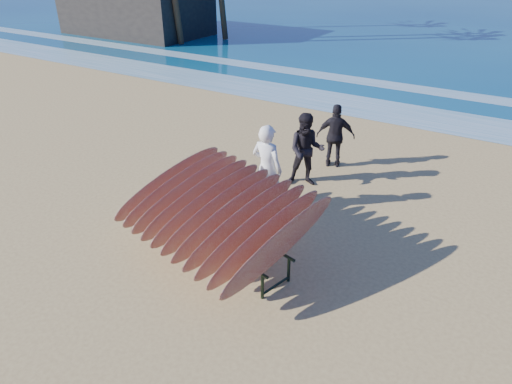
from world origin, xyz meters
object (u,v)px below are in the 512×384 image
person_white (267,169)px  person_dark_a (306,150)px  person_dark_b (336,136)px  building (135,1)px  surfboard_rack (218,210)px

person_white → person_dark_a: 1.57m
person_dark_b → building: bearing=-53.2°
surfboard_rack → building: size_ratio=0.40×
surfboard_rack → person_white: person_white is taller
person_white → person_dark_b: size_ratio=1.17×
surfboard_rack → building: building is taller
person_dark_a → person_dark_b: (0.17, 1.38, -0.06)m
person_dark_b → person_dark_a: bearing=62.3°
person_dark_a → building: bearing=118.5°
surfboard_rack → person_dark_a: person_dark_a is taller
person_white → person_dark_a: size_ratio=1.10×
surfboard_rack → building: (-19.50, 17.51, 1.13)m
building → person_white: bearing=-38.8°
person_white → person_dark_a: (0.18, 1.56, -0.09)m
surfboard_rack → person_dark_b: person_dark_b is taller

